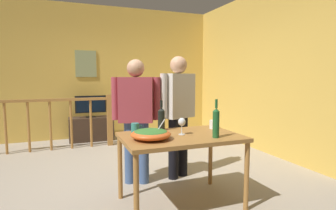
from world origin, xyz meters
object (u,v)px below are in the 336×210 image
Objects in this scene: serving_table at (181,142)px; wine_bottle_green at (216,122)px; framed_picture at (86,64)px; person_standing_right at (178,107)px; mug_white at (213,124)px; salad_bowl at (151,134)px; wine_bottle_dark at (161,118)px; flat_screen_tv at (91,105)px; tv_console at (91,129)px; wine_glass at (182,123)px; stair_railing at (71,117)px; mug_teal at (135,128)px; person_standing_left at (136,111)px.

wine_bottle_green is at bearing -39.16° from serving_table.
person_standing_right is (0.95, -2.89, -0.67)m from framed_picture.
framed_picture is at bearing 108.67° from mug_white.
wine_bottle_dark is (0.25, 0.39, 0.08)m from salad_bowl.
flat_screen_tv is at bearing 99.81° from wine_bottle_dark.
person_standing_right is (0.90, -2.60, 0.71)m from tv_console.
salad_bowl is at bearing -168.17° from serving_table.
serving_table is at bearing -141.01° from wine_glass.
stair_railing reaches higher than wine_glass.
wine_bottle_green reaches higher than serving_table.
tv_console is at bearing 104.10° from wine_bottle_green.
wine_bottle_dark reaches higher than flat_screen_tv.
wine_glass is at bearing -31.72° from mug_teal.
flat_screen_tv is 1.63× the size of wine_bottle_green.
salad_bowl is (0.27, -3.40, 0.55)m from tv_console.
mug_teal is (-0.43, 0.27, -0.07)m from wine_glass.
wine_glass is 0.51m from mug_white.
flat_screen_tv is at bearing -81.44° from framed_picture.
flat_screen_tv reaches higher than serving_table.
flat_screen_tv is at bearing 104.22° from wine_bottle_green.
wine_bottle_green is at bearing -75.78° from flat_screen_tv.
wine_bottle_dark is 0.62m from mug_white.
framed_picture is 0.92m from flat_screen_tv.
serving_table is 0.83m from person_standing_left.
person_standing_right reaches higher than wine_bottle_green.
person_standing_right is (0.63, 0.80, 0.16)m from salad_bowl.
wine_glass reaches higher than serving_table.
framed_picture is 3.11m from person_standing_right.
wine_glass is 0.36m from wine_bottle_green.
tv_console is 0.58× the size of person_standing_left.
wine_glass is at bearing -68.72° from wine_bottle_dark.
person_standing_right is (0.26, 0.71, 0.08)m from wine_glass.
mug_white is (1.11, -3.11, 0.03)m from flat_screen_tv.
mug_white is at bearing 20.68° from serving_table.
wine_bottle_green reaches higher than wine_glass.
flat_screen_tv is 5.11× the size of mug_teal.
person_standing_right is at bearing 32.83° from mug_teal.
wine_bottle_green is 3.13× the size of mug_teal.
mug_teal is at bearing 11.33° from person_standing_right.
framed_picture reaches higher than person_standing_right.
salad_bowl reaches higher than serving_table.
serving_table is (0.61, -3.33, 0.42)m from tv_console.
mug_white is (0.60, -0.13, -0.09)m from wine_bottle_dark.
flat_screen_tv is 3.38m from salad_bowl.
wine_glass is (0.63, -3.28, 0.11)m from flat_screen_tv.
mug_white is (1.52, -2.59, 0.21)m from stair_railing.
tv_console is at bearing -92.43° from person_standing_right.
stair_railing is 2.64m from wine_bottle_dark.
mug_white is 0.08× the size of person_standing_right.
stair_railing is 5.70× the size of salad_bowl.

